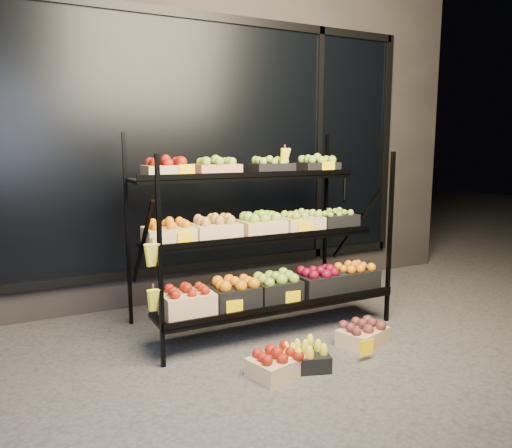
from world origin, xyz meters
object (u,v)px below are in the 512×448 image
display_rack (262,236)px  floor_crate_midright (363,333)px  floor_crate_midleft (304,357)px  floor_crate_left (277,362)px

display_rack → floor_crate_midright: size_ratio=5.02×
floor_crate_midright → display_rack: bearing=106.2°
display_rack → floor_crate_midleft: bearing=-98.8°
display_rack → floor_crate_midright: display_rack is taller
floor_crate_midleft → floor_crate_left: bearing=-163.4°
floor_crate_left → floor_crate_midright: 0.87m
floor_crate_left → floor_crate_midright: floor_crate_midright is taller
display_rack → floor_crate_left: bearing=-111.6°
display_rack → floor_crate_midleft: size_ratio=5.50×
display_rack → floor_crate_midleft: 1.15m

